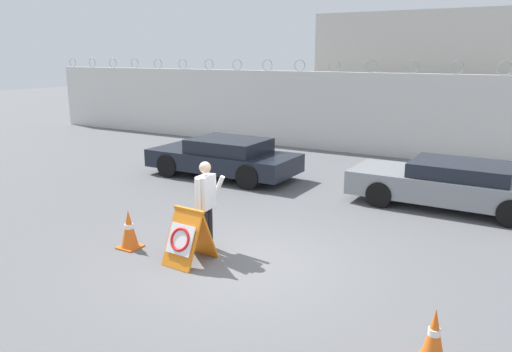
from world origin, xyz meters
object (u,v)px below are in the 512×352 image
(traffic_cone_near, at_px, (434,336))
(traffic_cone_mid, at_px, (129,229))
(barricade_sign, at_px, (188,236))
(parked_car_rear_sedan, at_px, (451,184))
(security_guard, at_px, (206,201))
(parked_car_front_coupe, at_px, (224,157))

(traffic_cone_near, relative_size, traffic_cone_mid, 0.95)
(barricade_sign, height_order, parked_car_rear_sedan, parked_car_rear_sedan)
(traffic_cone_near, height_order, parked_car_rear_sedan, parked_car_rear_sedan)
(security_guard, distance_m, parked_car_front_coupe, 5.92)
(parked_car_front_coupe, bearing_deg, parked_car_rear_sedan, -178.41)
(security_guard, bearing_deg, traffic_cone_near, -115.23)
(barricade_sign, distance_m, parked_car_front_coupe, 6.55)
(barricade_sign, relative_size, parked_car_front_coupe, 0.22)
(traffic_cone_near, distance_m, traffic_cone_mid, 6.00)
(traffic_cone_near, bearing_deg, security_guard, 160.74)
(barricade_sign, xyz_separation_m, parked_car_front_coupe, (-3.09, 5.78, 0.12))
(security_guard, bearing_deg, parked_car_front_coupe, 24.69)
(security_guard, relative_size, parked_car_front_coupe, 0.37)
(barricade_sign, xyz_separation_m, parked_car_rear_sedan, (3.52, 5.99, 0.10))
(traffic_cone_mid, distance_m, parked_car_rear_sedan, 7.79)
(security_guard, xyz_separation_m, parked_car_front_coupe, (-3.02, 5.09, -0.35))
(security_guard, height_order, parked_car_rear_sedan, security_guard)
(security_guard, relative_size, traffic_cone_near, 2.39)
(security_guard, distance_m, traffic_cone_near, 4.88)
(security_guard, bearing_deg, traffic_cone_mid, 111.61)
(traffic_cone_near, distance_m, parked_car_front_coupe, 10.12)
(traffic_cone_near, xyz_separation_m, parked_car_rear_sedan, (-0.98, 6.90, 0.24))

